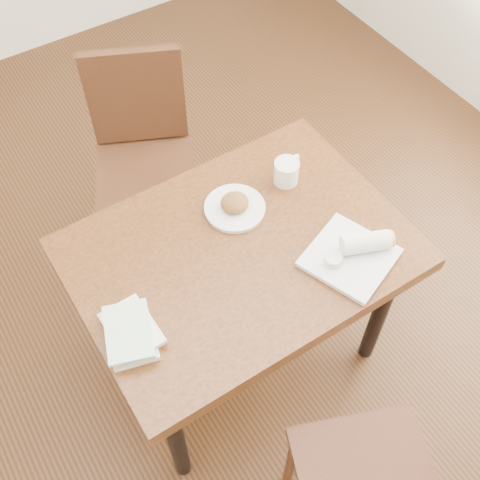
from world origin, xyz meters
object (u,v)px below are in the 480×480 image
plate_burrito (355,253)px  book_stack (130,332)px  coffee_mug (287,171)px  chair_far (143,147)px  plate_scone (235,206)px  table (240,264)px

plate_burrito → book_stack: bearing=169.7°
coffee_mug → book_stack: bearing=-160.7°
chair_far → coffee_mug: 0.74m
plate_scone → plate_burrito: 0.44m
table → plate_burrito: plate_burrito is taller
chair_far → table: bearing=-91.3°
book_stack → chair_far: bearing=62.4°
plate_burrito → book_stack: size_ratio=1.44×
coffee_mug → book_stack: (-0.76, -0.26, -0.02)m
chair_far → coffee_mug: bearing=-65.3°
table → book_stack: (-0.45, -0.10, 0.12)m
chair_far → plate_scone: bearing=-85.1°
table → coffee_mug: 0.38m
table → plate_burrito: bearing=-37.9°
table → coffee_mug: bearing=28.8°
table → coffee_mug: coffee_mug is taller
table → book_stack: 0.47m
plate_scone → plate_burrito: size_ratio=0.64×
table → coffee_mug: (0.31, 0.17, 0.14)m
plate_scone → book_stack: 0.58m
plate_burrito → plate_scone: bearing=120.3°
plate_burrito → book_stack: 0.76m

